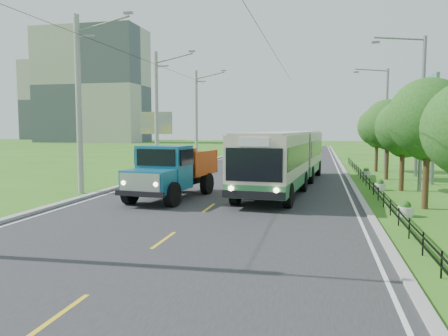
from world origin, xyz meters
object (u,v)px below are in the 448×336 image
(billboard_right, at_px, (426,105))
(dump_truck, at_px, (172,168))
(pole_mid, at_px, (157,112))
(planter_far, at_px, (366,172))
(pole_near, at_px, (79,104))
(bus, at_px, (287,155))
(planter_mid, at_px, (380,185))
(tree_fourth, at_px, (404,130))
(streetlight_mid, at_px, (419,108))
(billboard_left, at_px, (156,127))
(pole_far, at_px, (197,116))
(streetlight_far, at_px, (385,115))
(planter_near, at_px, (405,210))
(tree_fifth, at_px, (388,126))
(tree_third, at_px, (429,122))
(tree_back, at_px, (378,129))

(billboard_right, height_order, dump_truck, billboard_right)
(pole_mid, height_order, dump_truck, pole_mid)
(pole_mid, height_order, billboard_right, pole_mid)
(dump_truck, bearing_deg, planter_far, 57.91)
(pole_near, distance_m, bus, 12.73)
(planter_mid, xyz_separation_m, bus, (-5.62, 0.15, 1.76))
(tree_fourth, relative_size, streetlight_mid, 0.60)
(billboard_left, bearing_deg, pole_far, 82.17)
(streetlight_far, bearing_deg, dump_truck, -123.95)
(streetlight_mid, height_order, planter_near, streetlight_mid)
(planter_far, xyz_separation_m, bus, (-5.62, -7.85, 1.76))
(planter_mid, bearing_deg, dump_truck, -153.24)
(planter_mid, bearing_deg, tree_fourth, 6.39)
(planter_near, relative_size, planter_mid, 1.00)
(tree_fourth, bearing_deg, pole_far, 133.85)
(tree_fifth, height_order, billboard_left, tree_fifth)
(tree_third, relative_size, planter_mid, 8.96)
(pole_near, relative_size, tree_fifth, 1.72)
(tree_third, relative_size, tree_fourth, 1.11)
(tree_back, xyz_separation_m, planter_near, (-1.26, -20.14, -3.37))
(tree_back, height_order, streetlight_far, streetlight_far)
(streetlight_far, bearing_deg, planter_mid, -98.30)
(tree_fifth, height_order, billboard_right, billboard_right)
(pole_mid, bearing_deg, tree_third, -35.36)
(streetlight_mid, xyz_separation_m, streetlight_far, (0.00, 14.00, 0.00))
(pole_mid, xyz_separation_m, planter_near, (16.86, -15.00, -4.81))
(streetlight_far, xyz_separation_m, billboard_right, (1.66, -8.00, 0.44))
(pole_mid, xyz_separation_m, tree_third, (18.12, -12.86, -1.11))
(bus, bearing_deg, billboard_left, 146.78)
(streetlight_far, bearing_deg, pole_near, -134.86)
(tree_fifth, relative_size, planter_near, 8.66)
(streetlight_far, relative_size, dump_truck, 1.29)
(pole_mid, height_order, tree_back, pole_mid)
(pole_far, xyz_separation_m, planter_mid, (16.86, -19.00, -4.81))
(tree_fifth, bearing_deg, tree_fourth, -90.00)
(pole_mid, distance_m, streetlight_mid, 20.16)
(tree_third, relative_size, streetlight_far, 0.66)
(tree_fourth, bearing_deg, pole_near, -164.16)
(pole_near, bearing_deg, streetlight_far, 45.14)
(pole_mid, xyz_separation_m, streetlight_mid, (18.90, -7.00, -0.19))
(pole_near, height_order, dump_truck, pole_near)
(pole_far, distance_m, streetlight_mid, 26.80)
(dump_truck, bearing_deg, billboard_left, 121.14)
(pole_far, height_order, streetlight_mid, pole_far)
(planter_far, distance_m, dump_truck, 17.68)
(tree_third, height_order, streetlight_mid, streetlight_mid)
(pole_far, relative_size, streetlight_mid, 1.10)
(pole_near, bearing_deg, tree_fifth, 31.59)
(tree_fifth, bearing_deg, pole_far, 144.64)
(tree_back, bearing_deg, streetlight_mid, -86.30)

